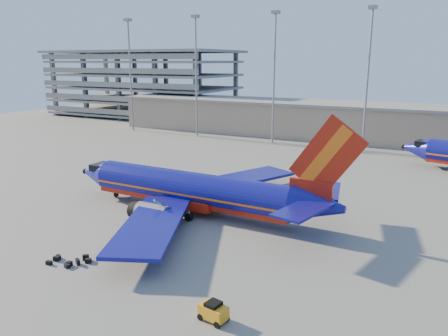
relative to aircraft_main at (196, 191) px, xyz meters
The scene contains 7 objects.
ground 5.45m from the aircraft_main, 142.55° to the left, with size 220.00×220.00×0.00m, color slate.
terminal_building 61.19m from the aircraft_main, 84.10° to the left, with size 122.00×16.00×8.50m.
parking_garage 101.54m from the aircraft_main, 130.52° to the left, with size 62.00×32.00×21.40m.
light_mast_row 51.04m from the aircraft_main, 88.49° to the left, with size 101.60×1.60×28.65m.
aircraft_main is the anchor object (origin of this frame).
baggage_tug 23.36m from the aircraft_main, 56.52° to the right, with size 2.27×1.62×1.49m.
luggage_pile 17.86m from the aircraft_main, 101.10° to the right, with size 3.80×2.72×0.54m.
Camera 1 is at (29.96, -46.83, 18.32)m, focal length 35.00 mm.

